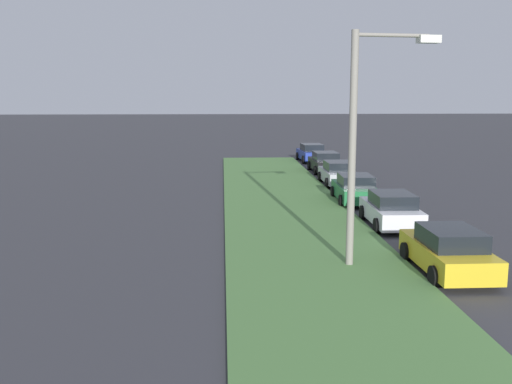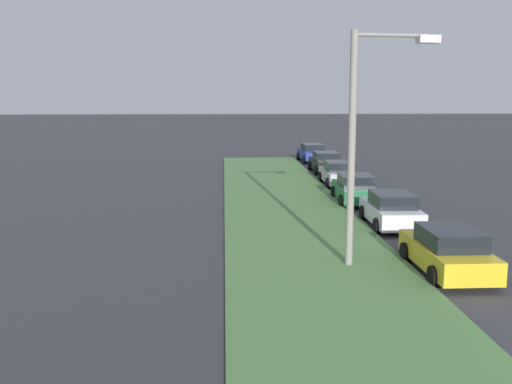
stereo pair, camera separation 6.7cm
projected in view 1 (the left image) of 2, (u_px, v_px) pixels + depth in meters
name	position (u px, v px, depth m)	size (l,w,h in m)	color
grass_median	(309.00, 249.00, 21.22)	(60.00, 6.00, 0.12)	#517F42
parked_car_yellow	(448.00, 251.00, 18.49)	(4.31, 2.03, 1.47)	gold
parked_car_white	(391.00, 210.00, 25.00)	(4.34, 2.09, 1.47)	silver
parked_car_green	(355.00, 189.00, 30.45)	(4.36, 2.14, 1.47)	#1E6B38
parked_car_silver	(338.00, 173.00, 36.32)	(4.30, 2.02, 1.47)	#B2B5BA
parked_car_black	(325.00, 162.00, 42.12)	(4.32, 2.06, 1.47)	black
parked_car_blue	(311.00, 153.00, 48.75)	(4.38, 2.18, 1.47)	#23389E
streetlight	(364.00, 132.00, 18.53)	(0.64, 2.87, 7.50)	gray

